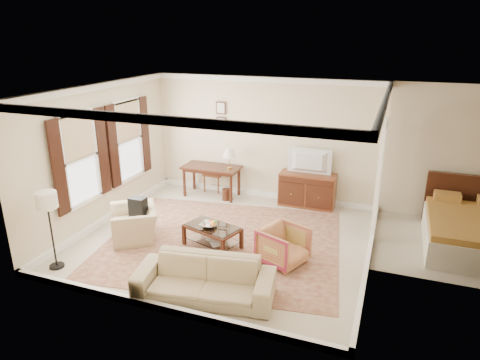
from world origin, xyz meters
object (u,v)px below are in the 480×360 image
Objects in this scene: sideboard at (307,190)px; tv at (309,154)px; writing_desk at (211,171)px; coffee_table at (212,231)px; sofa at (204,273)px; striped_armchair at (283,244)px; club_armchair at (134,218)px.

sideboard is 0.87m from tv.
writing_desk is at bearing -175.81° from sideboard.
coffee_table is at bearing -65.78° from writing_desk.
tv is 0.45× the size of sofa.
sideboard reaches higher than coffee_table.
tv is 3.03m from coffee_table.
sideboard is 1.11× the size of coffee_table.
coffee_table is 1.41m from striped_armchair.
striped_armchair is (2.50, -2.56, -0.28)m from writing_desk.
club_armchair reaches higher than striped_armchair.
striped_armchair is at bearing 49.49° from sofa.
sideboard reaches higher than writing_desk.
writing_desk is 1.42× the size of club_armchair.
sideboard is at bearing 4.19° from writing_desk.
club_armchair is 2.50m from sofa.
sofa is (1.64, -3.97, -0.24)m from writing_desk.
writing_desk is 1.45× the size of tv.
club_armchair reaches higher than writing_desk.
sofa is at bearing 21.26° from club_armchair.
sofa is (-0.86, -1.41, 0.04)m from striped_armchair.
sofa reaches higher than coffee_table.
writing_desk reaches higher than coffee_table.
sideboard is (2.34, 0.17, -0.26)m from writing_desk.
tv is (0.00, -0.02, 0.87)m from sideboard.
striped_armchair reaches higher than coffee_table.
striped_armchair is at bearing -86.66° from sideboard.
sofa is at bearing -99.60° from sideboard.
tv is at bearing 64.43° from coffee_table.
tv is (2.34, 0.15, 0.62)m from writing_desk.
club_armchair is (-0.47, -2.64, -0.22)m from writing_desk.
sideboard is at bearing 25.46° from striped_armchair.
club_armchair is (-2.98, -0.08, 0.06)m from striped_armchair.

